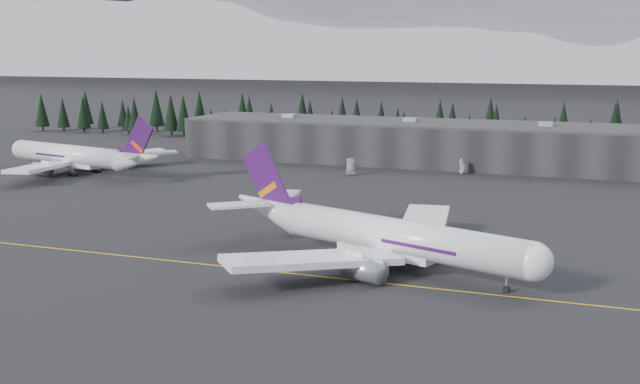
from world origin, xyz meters
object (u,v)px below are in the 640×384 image
at_px(terminal, 442,143).
at_px(gse_vehicle_b, 463,172).
at_px(jet_parked, 81,156).
at_px(jet_main, 374,233).
at_px(gse_vehicle_a, 350,173).

distance_m(terminal, gse_vehicle_b, 21.42).
height_order(jet_parked, gse_vehicle_b, jet_parked).
bearing_deg(jet_parked, jet_main, 162.50).
distance_m(terminal, jet_main, 118.02).
height_order(terminal, gse_vehicle_a, terminal).
relative_size(jet_main, gse_vehicle_b, 13.32).
relative_size(terminal, jet_main, 2.67).
xyz_separation_m(terminal, gse_vehicle_a, (-18.89, -30.94, -5.63)).
bearing_deg(jet_main, jet_parked, 168.82).
xyz_separation_m(terminal, jet_main, (13.94, -117.19, -1.17)).
height_order(jet_main, gse_vehicle_b, jet_main).
relative_size(jet_parked, gse_vehicle_a, 12.03).
bearing_deg(gse_vehicle_b, terminal, -145.88).
xyz_separation_m(jet_main, gse_vehicle_b, (-4.19, 98.94, -4.36)).
relative_size(jet_parked, gse_vehicle_b, 12.96).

